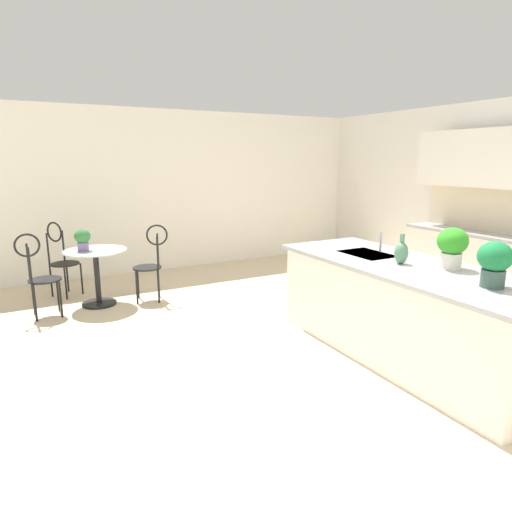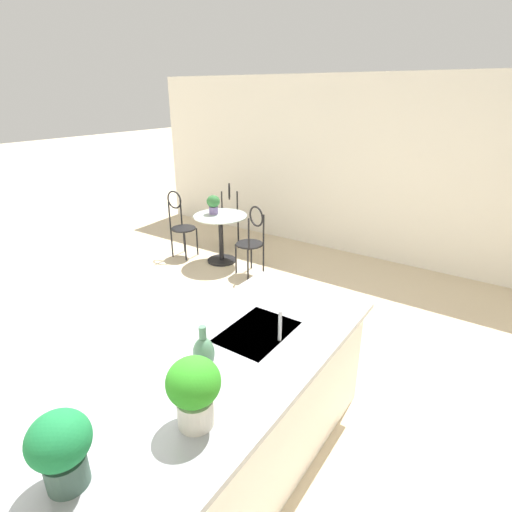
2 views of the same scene
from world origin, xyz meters
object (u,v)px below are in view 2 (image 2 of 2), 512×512
(chair_near_window, at_px, (252,238))
(potted_plant_counter_far, at_px, (61,447))
(chair_toward_desk, at_px, (230,212))
(vase_on_counter, at_px, (204,352))
(potted_plant_on_table, at_px, (213,203))
(potted_plant_counter_near, at_px, (194,389))
(bistro_table, at_px, (221,234))
(chair_by_island, at_px, (180,221))

(chair_near_window, height_order, potted_plant_counter_far, potted_plant_counter_far)
(chair_toward_desk, relative_size, vase_on_counter, 3.62)
(potted_plant_on_table, distance_m, potted_plant_counter_far, 4.63)
(potted_plant_counter_near, bearing_deg, potted_plant_counter_far, -21.78)
(bistro_table, distance_m, potted_plant_on_table, 0.48)
(bistro_table, distance_m, chair_toward_desk, 0.78)
(potted_plant_counter_far, height_order, potted_plant_counter_near, potted_plant_counter_near)
(chair_near_window, relative_size, vase_on_counter, 3.62)
(potted_plant_on_table, height_order, potted_plant_counter_far, potted_plant_counter_far)
(chair_by_island, bearing_deg, potted_plant_on_table, 107.89)
(chair_by_island, xyz_separation_m, chair_toward_desk, (-0.84, 0.32, 0.00))
(chair_by_island, relative_size, vase_on_counter, 3.62)
(potted_plant_counter_far, bearing_deg, vase_on_counter, -177.94)
(chair_toward_desk, xyz_separation_m, vase_on_counter, (3.66, 2.67, 0.46))
(potted_plant_counter_near, bearing_deg, chair_toward_desk, -143.94)
(potted_plant_on_table, height_order, potted_plant_counter_near, potted_plant_counter_near)
(potted_plant_counter_near, height_order, vase_on_counter, potted_plant_counter_near)
(bistro_table, distance_m, potted_plant_counter_near, 4.26)
(chair_toward_desk, distance_m, potted_plant_counter_near, 4.99)
(vase_on_counter, bearing_deg, potted_plant_counter_far, 2.06)
(potted_plant_on_table, bearing_deg, potted_plant_counter_far, 32.49)
(chair_toward_desk, distance_m, potted_plant_on_table, 0.77)
(chair_near_window, bearing_deg, potted_plant_counter_near, 30.60)
(chair_near_window, xyz_separation_m, vase_on_counter, (2.83, 1.63, 0.46))
(vase_on_counter, bearing_deg, chair_by_island, -133.33)
(bistro_table, relative_size, vase_on_counter, 2.78)
(bistro_table, height_order, potted_plant_counter_far, potted_plant_counter_far)
(bistro_table, distance_m, potted_plant_counter_far, 4.58)
(chair_toward_desk, bearing_deg, vase_on_counter, 36.09)
(potted_plant_counter_far, xyz_separation_m, vase_on_counter, (-0.90, -0.03, -0.10))
(bistro_table, bearing_deg, chair_by_island, -76.88)
(potted_plant_on_table, distance_m, vase_on_counter, 3.87)
(chair_by_island, height_order, potted_plant_on_table, chair_by_island)
(chair_toward_desk, bearing_deg, chair_near_window, 51.37)
(potted_plant_counter_far, relative_size, vase_on_counter, 1.25)
(chair_toward_desk, height_order, potted_plant_on_table, chair_toward_desk)
(chair_by_island, relative_size, potted_plant_on_table, 3.71)
(bistro_table, bearing_deg, potted_plant_counter_near, 37.57)
(potted_plant_counter_near, bearing_deg, bistro_table, -142.43)
(potted_plant_on_table, bearing_deg, vase_on_counter, 39.26)
(bistro_table, bearing_deg, potted_plant_counter_far, 31.12)
(vase_on_counter, bearing_deg, potted_plant_counter_near, 35.76)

